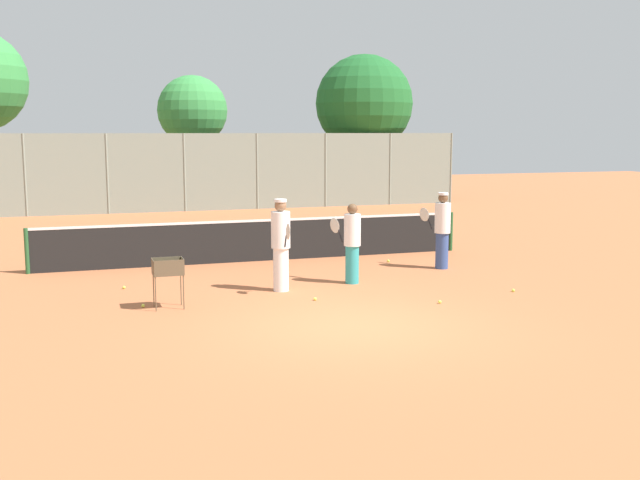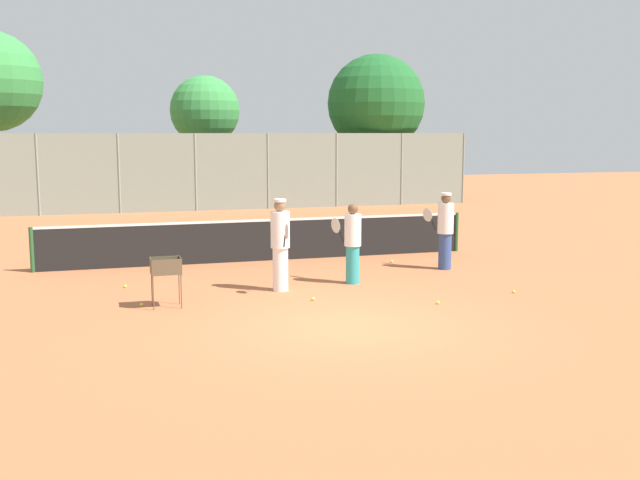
# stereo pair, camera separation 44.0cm
# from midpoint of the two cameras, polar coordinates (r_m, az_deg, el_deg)

# --- Properties ---
(ground_plane) EXTENTS (80.00, 80.00, 0.00)m
(ground_plane) POSITION_cam_midpoint_polar(r_m,az_deg,el_deg) (12.76, 1.57, -6.60)
(ground_plane) COLOR #B7663D
(tennis_net) EXTENTS (11.08, 0.10, 1.07)m
(tennis_net) POSITION_cam_midpoint_polar(r_m,az_deg,el_deg) (19.08, -5.41, 0.04)
(tennis_net) COLOR #26592D
(tennis_net) RESTS_ON ground_plane
(back_fence) EXTENTS (24.64, 0.08, 3.21)m
(back_fence) POSITION_cam_midpoint_polar(r_m,az_deg,el_deg) (31.45, -10.67, 5.07)
(back_fence) COLOR gray
(back_fence) RESTS_ON ground_plane
(tree_0) EXTENTS (4.54, 4.54, 6.85)m
(tree_0) POSITION_cam_midpoint_polar(r_m,az_deg,el_deg) (35.57, 3.02, 10.31)
(tree_0) COLOR brown
(tree_0) RESTS_ON ground_plane
(tree_1) EXTENTS (3.28, 3.28, 5.90)m
(tree_1) POSITION_cam_midpoint_polar(r_m,az_deg,el_deg) (36.18, -10.05, 9.62)
(tree_1) COLOR brown
(tree_1) RESTS_ON ground_plane
(player_white_outfit) EXTENTS (0.51, 0.86, 1.74)m
(player_white_outfit) POSITION_cam_midpoint_polar(r_m,az_deg,el_deg) (16.17, 1.67, -0.20)
(player_white_outfit) COLOR teal
(player_white_outfit) RESTS_ON ground_plane
(player_red_cap) EXTENTS (0.39, 0.96, 1.91)m
(player_red_cap) POSITION_cam_midpoint_polar(r_m,az_deg,el_deg) (15.40, -3.82, -0.28)
(player_red_cap) COLOR white
(player_red_cap) RESTS_ON ground_plane
(player_yellow_shirt) EXTENTS (0.53, 0.87, 1.83)m
(player_yellow_shirt) POSITION_cam_midpoint_polar(r_m,az_deg,el_deg) (18.12, 8.60, 0.81)
(player_yellow_shirt) COLOR #334C8C
(player_yellow_shirt) RESTS_ON ground_plane
(ball_cart) EXTENTS (0.56, 0.41, 0.94)m
(ball_cart) POSITION_cam_midpoint_polar(r_m,az_deg,el_deg) (14.23, -12.41, -2.31)
(ball_cart) COLOR brown
(ball_cart) RESTS_ON ground_plane
(tennis_ball_0) EXTENTS (0.07, 0.07, 0.07)m
(tennis_ball_0) POSITION_cam_midpoint_polar(r_m,az_deg,el_deg) (14.56, 8.26, -4.68)
(tennis_ball_0) COLOR #D1E54C
(tennis_ball_0) RESTS_ON ground_plane
(tennis_ball_1) EXTENTS (0.07, 0.07, 0.07)m
(tennis_ball_1) POSITION_cam_midpoint_polar(r_m,az_deg,el_deg) (16.30, -15.46, -3.51)
(tennis_ball_1) COLOR #D1E54C
(tennis_ball_1) RESTS_ON ground_plane
(tennis_ball_2) EXTENTS (0.07, 0.07, 0.07)m
(tennis_ball_2) POSITION_cam_midpoint_polar(r_m,az_deg,el_deg) (18.97, 4.56, -1.60)
(tennis_ball_2) COLOR #D1E54C
(tennis_ball_2) RESTS_ON ground_plane
(tennis_ball_3) EXTENTS (0.07, 0.07, 0.07)m
(tennis_ball_3) POSITION_cam_midpoint_polar(r_m,az_deg,el_deg) (15.88, 13.75, -3.75)
(tennis_ball_3) COLOR #D1E54C
(tennis_ball_3) RESTS_ON ground_plane
(tennis_ball_4) EXTENTS (0.07, 0.07, 0.07)m
(tennis_ball_4) POSITION_cam_midpoint_polar(r_m,az_deg,el_deg) (14.66, -1.24, -4.51)
(tennis_ball_4) COLOR #D1E54C
(tennis_ball_4) RESTS_ON ground_plane
(tennis_ball_5) EXTENTS (0.07, 0.07, 0.07)m
(tennis_ball_5) POSITION_cam_midpoint_polar(r_m,az_deg,el_deg) (14.53, -14.18, -4.88)
(tennis_ball_5) COLOR #D1E54C
(tennis_ball_5) RESTS_ON ground_plane
(parked_car) EXTENTS (4.20, 1.70, 1.60)m
(parked_car) POSITION_cam_midpoint_polar(r_m,az_deg,el_deg) (35.17, -8.39, 3.91)
(parked_car) COLOR #232328
(parked_car) RESTS_ON ground_plane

